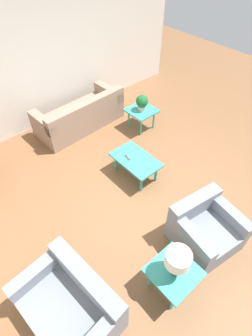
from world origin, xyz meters
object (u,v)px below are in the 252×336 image
sofa (81,116)px  side_table_lamp (173,273)px  potted_plant (142,102)px  side_table_plant (141,112)px  loveseat (71,305)px  armchair (204,229)px  coffee_table (136,161)px  table_lamp (178,260)px

sofa → side_table_lamp: size_ratio=3.48×
potted_plant → side_table_plant: bearing=90.0°
loveseat → potted_plant: 4.16m
sofa → armchair: bearing=82.7°
loveseat → coffee_table: (1.30, -2.27, 0.08)m
potted_plant → loveseat: bearing=124.6°
sofa → table_lamp: 4.10m
armchair → side_table_plant: size_ratio=1.68×
side_table_plant → side_table_lamp: (-2.94, 2.21, 0.00)m
armchair → potted_plant: bearing=73.7°
coffee_table → table_lamp: table_lamp is taller
sofa → armchair: sofa is taller
side_table_plant → side_table_lamp: bearing=143.0°
coffee_table → side_table_plant: 1.55m
armchair → table_lamp: 1.05m
sofa → table_lamp: bearing=70.1°
coffee_table → potted_plant: size_ratio=2.58×
armchair → potted_plant: 3.09m
side_table_lamp → sofa: bearing=-17.0°
table_lamp → sofa: bearing=-17.0°
sofa → side_table_lamp: 4.07m
armchair → coffee_table: (1.72, -0.17, 0.07)m
armchair → loveseat: size_ratio=0.77×
side_table_plant → side_table_lamp: same height
loveseat → table_lamp: size_ratio=2.85×
loveseat → side_table_plant: bearing=119.3°
loveseat → coffee_table: bearing=114.6°
armchair → side_table_lamp: 0.93m
sofa → potted_plant: 1.45m
armchair → coffee_table: 1.73m
armchair → side_table_lamp: armchair is taller
sofa → potted_plant: bearing=134.2°
loveseat → potted_plant: bearing=119.3°
sofa → armchair: 3.73m
loveseat → table_lamp: 1.43m
side_table_lamp → potted_plant: 3.69m
side_table_lamp → loveseat: bearing=63.9°
table_lamp → side_table_plant: bearing=-37.0°
table_lamp → potted_plant: bearing=-37.0°
sofa → loveseat: sofa is taller
potted_plant → table_lamp: table_lamp is taller
table_lamp → coffee_table: bearing=-29.6°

